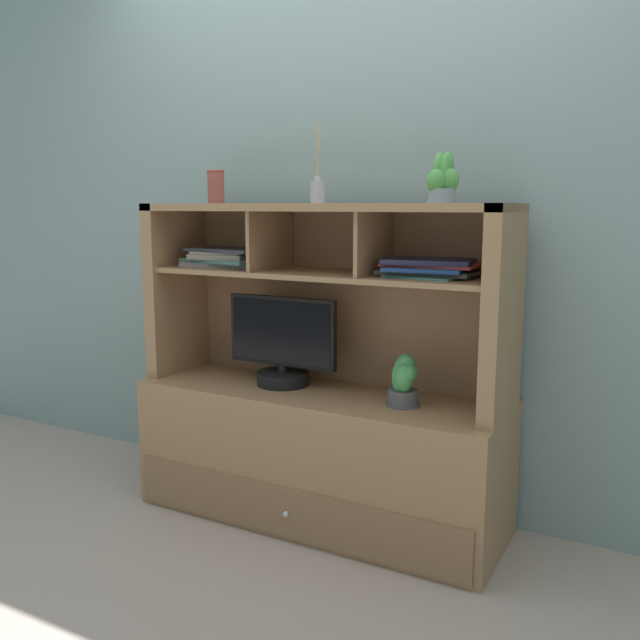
% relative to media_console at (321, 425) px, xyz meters
% --- Properties ---
extents(floor_plane, '(6.00, 6.00, 0.02)m').
position_rel_media_console_xyz_m(floor_plane, '(0.00, -0.01, -0.40)').
color(floor_plane, '#AC958B').
rests_on(floor_plane, ground).
extents(back_wall, '(6.00, 0.02, 2.80)m').
position_rel_media_console_xyz_m(back_wall, '(0.00, 0.28, 1.01)').
color(back_wall, gray).
rests_on(back_wall, ground).
extents(media_console, '(1.51, 0.54, 1.29)m').
position_rel_media_console_xyz_m(media_console, '(0.00, 0.00, 0.00)').
color(media_console, '#966F4B').
rests_on(media_console, ground).
extents(tv_monitor, '(0.49, 0.22, 0.37)m').
position_rel_media_console_xyz_m(tv_monitor, '(-0.18, -0.01, 0.31)').
color(tv_monitor, black).
rests_on(tv_monitor, media_console).
extents(potted_orchid, '(0.13, 0.13, 0.20)m').
position_rel_media_console_xyz_m(potted_orchid, '(0.38, -0.05, 0.25)').
color(potted_orchid, '#545357').
rests_on(potted_orchid, media_console).
extents(magazine_stack_left, '(0.36, 0.28, 0.07)m').
position_rel_media_console_xyz_m(magazine_stack_left, '(0.44, 0.03, 0.66)').
color(magazine_stack_left, '#41726A').
rests_on(magazine_stack_left, media_console).
extents(magazine_stack_centre, '(0.39, 0.29, 0.08)m').
position_rel_media_console_xyz_m(magazine_stack_centre, '(-0.46, 0.01, 0.67)').
color(magazine_stack_centre, gray).
rests_on(magazine_stack_centre, media_console).
extents(diffuser_bottle, '(0.06, 0.06, 0.30)m').
position_rel_media_console_xyz_m(diffuser_bottle, '(0.00, -0.02, 0.95)').
color(diffuser_bottle, '#B5AEBB').
rests_on(diffuser_bottle, media_console).
extents(potted_succulent, '(0.12, 0.11, 0.18)m').
position_rel_media_console_xyz_m(potted_succulent, '(0.49, 0.00, 0.98)').
color(potted_succulent, gray).
rests_on(potted_succulent, media_console).
extents(ceramic_vase, '(0.07, 0.07, 0.14)m').
position_rel_media_console_xyz_m(ceramic_vase, '(-0.49, -0.02, 0.97)').
color(ceramic_vase, '#93433C').
rests_on(ceramic_vase, media_console).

